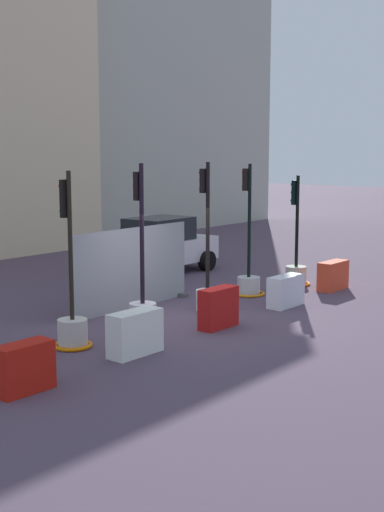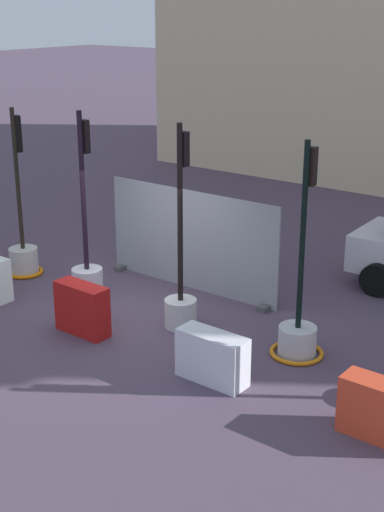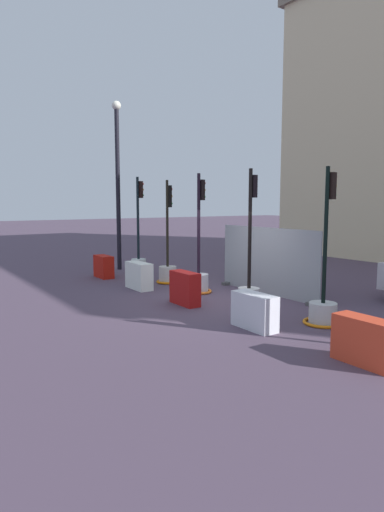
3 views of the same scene
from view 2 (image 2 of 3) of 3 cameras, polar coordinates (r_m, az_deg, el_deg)
ground_plane at (r=13.57m, az=-5.07°, el=-4.49°), size 120.00×120.00×0.00m
traffic_light_1 at (r=15.67m, az=-13.01°, el=0.53°), size 0.77×0.77×3.48m
traffic_light_2 at (r=14.24m, az=-8.17°, el=-0.99°), size 0.81×0.81×3.59m
traffic_light_3 at (r=12.74m, az=-0.88°, el=-2.54°), size 0.57×0.57×3.59m
traffic_light_4 at (r=11.93m, az=8.28°, el=-5.31°), size 0.88×0.88×3.52m
construction_barrier_2 at (r=12.74m, az=-8.55°, el=-4.09°), size 1.02×0.39×0.89m
construction_barrier_3 at (r=11.10m, az=1.59°, el=-7.89°), size 1.12×0.45×0.78m
construction_barrier_4 at (r=10.06m, az=14.50°, el=-11.58°), size 1.09×0.44×0.81m
site_fence_panel at (r=14.39m, az=-0.07°, el=1.08°), size 3.99×0.50×2.00m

